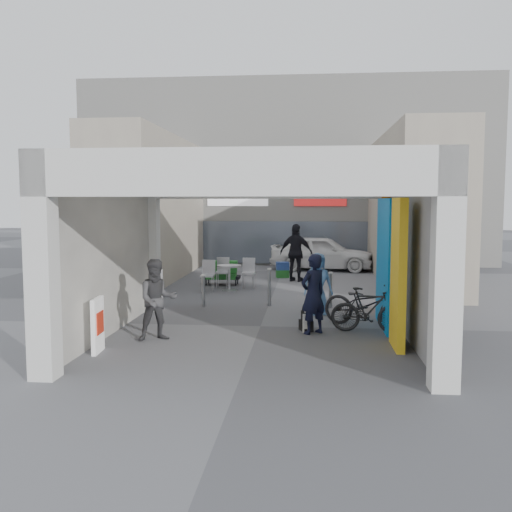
# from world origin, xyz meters

# --- Properties ---
(ground) EXTENTS (90.00, 90.00, 0.00)m
(ground) POSITION_xyz_m (0.00, 0.00, 0.00)
(ground) COLOR #5C5D62
(ground) RESTS_ON ground
(arcade_canopy) EXTENTS (6.40, 6.45, 6.40)m
(arcade_canopy) POSITION_xyz_m (0.54, -0.82, 2.30)
(arcade_canopy) COLOR silver
(arcade_canopy) RESTS_ON ground
(far_building) EXTENTS (18.00, 4.08, 8.00)m
(far_building) POSITION_xyz_m (-0.00, 13.99, 3.99)
(far_building) COLOR silver
(far_building) RESTS_ON ground
(plaza_bldg_left) EXTENTS (2.00, 9.00, 5.00)m
(plaza_bldg_left) POSITION_xyz_m (-4.50, 7.50, 2.50)
(plaza_bldg_left) COLOR #A69E89
(plaza_bldg_left) RESTS_ON ground
(plaza_bldg_right) EXTENTS (2.00, 9.00, 5.00)m
(plaza_bldg_right) POSITION_xyz_m (4.50, 7.50, 2.50)
(plaza_bldg_right) COLOR #A69E89
(plaza_bldg_right) RESTS_ON ground
(bollard_left) EXTENTS (0.09, 0.09, 0.82)m
(bollard_left) POSITION_xyz_m (-1.69, 2.23, 0.41)
(bollard_left) COLOR gray
(bollard_left) RESTS_ON ground
(bollard_center) EXTENTS (0.09, 0.09, 0.98)m
(bollard_center) POSITION_xyz_m (0.02, 2.48, 0.49)
(bollard_center) COLOR gray
(bollard_center) RESTS_ON ground
(bollard_right) EXTENTS (0.09, 0.09, 0.91)m
(bollard_right) POSITION_xyz_m (1.61, 2.37, 0.45)
(bollard_right) COLOR gray
(bollard_right) RESTS_ON ground
(advert_board_near) EXTENTS (0.13, 0.55, 1.00)m
(advert_board_near) POSITION_xyz_m (-2.75, -2.45, 0.51)
(advert_board_near) COLOR white
(advert_board_near) RESTS_ON ground
(advert_board_far) EXTENTS (0.11, 0.55, 1.00)m
(advert_board_far) POSITION_xyz_m (-2.75, 1.74, 0.51)
(advert_board_far) COLOR white
(advert_board_far) RESTS_ON ground
(cafe_set) EXTENTS (1.57, 1.27, 0.95)m
(cafe_set) POSITION_xyz_m (-1.51, 5.26, 0.34)
(cafe_set) COLOR #B4B4BA
(cafe_set) RESTS_ON ground
(produce_stand) EXTENTS (1.18, 0.64, 0.77)m
(produce_stand) POSITION_xyz_m (-1.81, 6.20, 0.31)
(produce_stand) COLOR black
(produce_stand) RESTS_ON ground
(crate_stack) EXTENTS (0.50, 0.42, 0.56)m
(crate_stack) POSITION_xyz_m (0.10, 8.16, 0.28)
(crate_stack) COLOR #1B611E
(crate_stack) RESTS_ON ground
(border_collie) EXTENTS (0.23, 0.44, 0.61)m
(border_collie) POSITION_xyz_m (1.00, -0.41, 0.24)
(border_collie) COLOR black
(border_collie) RESTS_ON ground
(man_with_dog) EXTENTS (0.72, 0.69, 1.66)m
(man_with_dog) POSITION_xyz_m (1.14, -0.59, 0.83)
(man_with_dog) COLOR black
(man_with_dog) RESTS_ON ground
(man_back_turned) EXTENTS (0.96, 0.88, 1.61)m
(man_back_turned) POSITION_xyz_m (-1.92, -1.43, 0.80)
(man_back_turned) COLOR #3C3B3E
(man_back_turned) RESTS_ON ground
(man_elderly) EXTENTS (0.84, 0.66, 1.50)m
(man_elderly) POSITION_xyz_m (1.26, 1.50, 0.75)
(man_elderly) COLOR #5E86B8
(man_elderly) RESTS_ON ground
(man_crates) EXTENTS (1.25, 0.81, 1.97)m
(man_crates) POSITION_xyz_m (0.61, 7.21, 0.99)
(man_crates) COLOR black
(man_crates) RESTS_ON ground
(bicycle_front) EXTENTS (2.04, 1.46, 1.02)m
(bicycle_front) POSITION_xyz_m (2.30, 0.15, 0.51)
(bicycle_front) COLOR black
(bicycle_front) RESTS_ON ground
(bicycle_rear) EXTENTS (1.63, 0.69, 0.95)m
(bicycle_rear) POSITION_xyz_m (2.30, -0.39, 0.47)
(bicycle_rear) COLOR black
(bicycle_rear) RESTS_ON ground
(white_van) EXTENTS (4.26, 2.10, 1.40)m
(white_van) POSITION_xyz_m (1.58, 10.55, 0.70)
(white_van) COLOR white
(white_van) RESTS_ON ground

